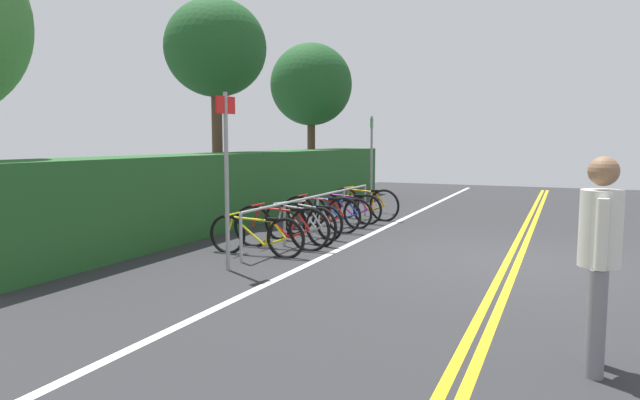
# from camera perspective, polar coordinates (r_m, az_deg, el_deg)

# --- Properties ---
(ground_plane) EXTENTS (30.00, 13.92, 0.05)m
(ground_plane) POSITION_cam_1_polar(r_m,az_deg,el_deg) (9.21, 18.96, -6.04)
(ground_plane) COLOR #2B2B2D
(centre_line_yellow_inner) EXTENTS (27.00, 0.10, 0.00)m
(centre_line_yellow_inner) POSITION_cam_1_polar(r_m,az_deg,el_deg) (9.20, 19.46, -5.90)
(centre_line_yellow_inner) COLOR gold
(centre_line_yellow_inner) RESTS_ON ground_plane
(centre_line_yellow_outer) EXTENTS (27.00, 0.10, 0.00)m
(centre_line_yellow_outer) POSITION_cam_1_polar(r_m,az_deg,el_deg) (9.22, 18.47, -5.85)
(centre_line_yellow_outer) COLOR gold
(centre_line_yellow_outer) RESTS_ON ground_plane
(bike_lane_stripe_white) EXTENTS (27.00, 0.12, 0.00)m
(bike_lane_stripe_white) POSITION_cam_1_polar(r_m,az_deg,el_deg) (9.83, 2.43, -4.81)
(bike_lane_stripe_white) COLOR white
(bike_lane_stripe_white) RESTS_ON ground_plane
(bike_rack) EXTENTS (5.79, 0.05, 0.78)m
(bike_rack) POSITION_cam_1_polar(r_m,az_deg,el_deg) (11.13, -0.25, -0.48)
(bike_rack) COLOR #9EA0A5
(bike_rack) RESTS_ON ground_plane
(bicycle_0) EXTENTS (0.46, 1.74, 0.69)m
(bicycle_0) POSITION_cam_1_polar(r_m,az_deg,el_deg) (9.17, -6.50, -3.59)
(bicycle_0) COLOR black
(bicycle_0) RESTS_ON ground_plane
(bicycle_1) EXTENTS (0.46, 1.84, 0.78)m
(bicycle_1) POSITION_cam_1_polar(r_m,az_deg,el_deg) (9.70, -4.00, -2.77)
(bicycle_1) COLOR black
(bicycle_1) RESTS_ON ground_plane
(bicycle_2) EXTENTS (0.64, 1.73, 0.74)m
(bicycle_2) POSITION_cam_1_polar(r_m,az_deg,el_deg) (10.26, -2.13, -2.40)
(bicycle_2) COLOR black
(bicycle_2) RESTS_ON ground_plane
(bicycle_3) EXTENTS (0.64, 1.55, 0.69)m
(bicycle_3) POSITION_cam_1_polar(r_m,az_deg,el_deg) (10.84, -0.90, -2.06)
(bicycle_3) COLOR black
(bicycle_3) RESTS_ON ground_plane
(bicycle_4) EXTENTS (0.46, 1.75, 0.77)m
(bicycle_4) POSITION_cam_1_polar(r_m,az_deg,el_deg) (11.45, 0.08, -1.42)
(bicycle_4) COLOR black
(bicycle_4) RESTS_ON ground_plane
(bicycle_5) EXTENTS (0.46, 1.72, 0.69)m
(bicycle_5) POSITION_cam_1_polar(r_m,az_deg,el_deg) (12.13, 1.56, -1.21)
(bicycle_5) COLOR black
(bicycle_5) RESTS_ON ground_plane
(bicycle_6) EXTENTS (0.46, 1.69, 0.71)m
(bicycle_6) POSITION_cam_1_polar(r_m,az_deg,el_deg) (12.73, 2.77, -0.81)
(bicycle_6) COLOR black
(bicycle_6) RESTS_ON ground_plane
(bicycle_7) EXTENTS (0.46, 1.79, 0.78)m
(bicycle_7) POSITION_cam_1_polar(r_m,az_deg,el_deg) (13.31, 4.53, -0.37)
(bicycle_7) COLOR black
(bicycle_7) RESTS_ON ground_plane
(pedestrian) EXTENTS (0.49, 0.32, 1.73)m
(pedestrian) POSITION_cam_1_polar(r_m,az_deg,el_deg) (4.98, 26.49, -4.45)
(pedestrian) COLOR slate
(pedestrian) RESTS_ON ground_plane
(sign_post_near) EXTENTS (0.36, 0.10, 2.52)m
(sign_post_near) POSITION_cam_1_polar(r_m,az_deg,el_deg) (8.03, -9.47, 3.47)
(sign_post_near) COLOR gray
(sign_post_near) RESTS_ON ground_plane
(sign_post_far) EXTENTS (0.36, 0.10, 2.48)m
(sign_post_far) POSITION_cam_1_polar(r_m,az_deg,el_deg) (14.71, 5.25, 4.56)
(sign_post_far) COLOR gray
(sign_post_far) RESTS_ON ground_plane
(hedge_backdrop) EXTENTS (14.74, 1.25, 1.58)m
(hedge_backdrop) POSITION_cam_1_polar(r_m,az_deg,el_deg) (13.51, -6.73, 1.50)
(hedge_backdrop) COLOR #235626
(hedge_backdrop) RESTS_ON ground_plane
(tree_mid) EXTENTS (2.44, 2.44, 5.22)m
(tree_mid) POSITION_cam_1_polar(r_m,az_deg,el_deg) (14.15, -10.55, 14.79)
(tree_mid) COLOR #473323
(tree_mid) RESTS_ON ground_plane
(tree_far_right) EXTENTS (2.71, 2.71, 5.05)m
(tree_far_right) POSITION_cam_1_polar(r_m,az_deg,el_deg) (19.05, -0.90, 11.57)
(tree_far_right) COLOR #473323
(tree_far_right) RESTS_ON ground_plane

